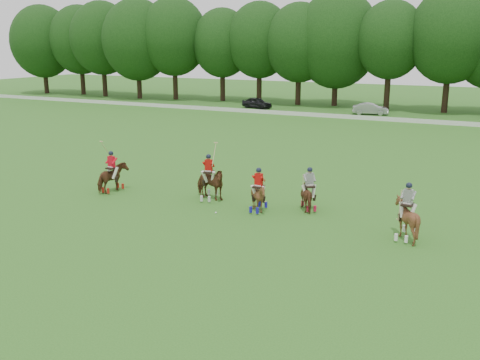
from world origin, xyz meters
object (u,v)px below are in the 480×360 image
at_px(car_mid, 371,109).
at_px(polo_red_a, 112,177).
at_px(polo_red_b, 209,183).
at_px(polo_stripe_a, 309,195).
at_px(polo_stripe_b, 406,219).
at_px(car_left, 257,103).
at_px(polo_red_c, 259,196).
at_px(polo_ball, 216,213).

height_order(car_mid, polo_red_a, polo_red_a).
height_order(polo_red_a, polo_red_b, polo_red_b).
height_order(car_mid, polo_stripe_a, polo_stripe_a).
height_order(polo_stripe_a, polo_stripe_b, polo_stripe_b).
bearing_deg(car_left, polo_red_b, -145.51).
relative_size(car_mid, polo_red_c, 1.83).
xyz_separation_m(car_left, polo_red_a, (9.04, -38.81, 0.15)).
xyz_separation_m(car_left, polo_red_c, (17.59, -38.50, 0.09)).
bearing_deg(polo_stripe_b, car_left, 122.10).
relative_size(car_mid, polo_stripe_b, 1.65).
xyz_separation_m(car_mid, polo_ball, (1.76, -39.71, -0.61)).
distance_m(car_left, polo_ball, 42.79).
relative_size(car_left, polo_stripe_b, 1.64).
distance_m(polo_red_b, polo_stripe_b, 10.21).
bearing_deg(polo_ball, polo_red_a, 172.55).
distance_m(polo_stripe_b, polo_ball, 8.72).
xyz_separation_m(car_mid, polo_red_c, (3.44, -38.50, 0.11)).
height_order(polo_red_a, polo_stripe_a, polo_red_a).
height_order(car_mid, polo_stripe_b, polo_stripe_b).
bearing_deg(polo_ball, car_left, 111.84).
height_order(car_left, polo_stripe_a, polo_stripe_a).
relative_size(polo_red_a, polo_stripe_b, 1.17).
xyz_separation_m(polo_red_b, polo_stripe_a, (5.22, 0.59, -0.12)).
height_order(polo_red_b, polo_stripe_a, polo_red_b).
distance_m(car_left, polo_red_c, 42.33).
relative_size(polo_stripe_a, polo_ball, 23.65).
relative_size(polo_red_a, polo_red_b, 0.96).
bearing_deg(polo_ball, polo_red_c, 35.99).
xyz_separation_m(polo_red_a, polo_red_c, (8.56, 0.32, -0.05)).
relative_size(polo_red_a, polo_red_c, 1.30).
xyz_separation_m(polo_red_c, polo_ball, (-1.68, -1.22, -0.72)).
bearing_deg(polo_red_a, polo_red_b, 10.80).
distance_m(car_mid, polo_stripe_b, 40.54).
relative_size(car_left, car_mid, 0.99).
bearing_deg(polo_red_c, polo_stripe_b, -5.54).
xyz_separation_m(polo_red_a, polo_stripe_b, (15.54, -0.36, 0.06)).
bearing_deg(polo_stripe_b, polo_red_c, 174.46).
height_order(polo_red_a, polo_ball, polo_red_a).
height_order(polo_stripe_b, polo_ball, polo_stripe_b).
height_order(car_left, polo_ball, car_left).
bearing_deg(car_mid, polo_ball, 172.13).
distance_m(polo_stripe_a, polo_ball, 4.59).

